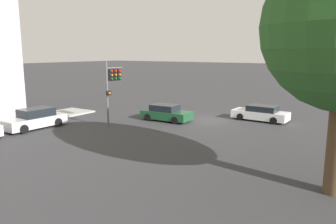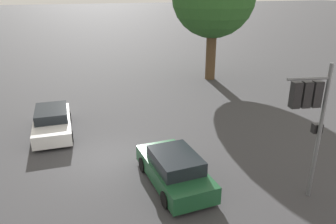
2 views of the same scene
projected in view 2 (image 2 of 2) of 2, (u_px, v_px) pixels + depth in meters
ground_plane at (108, 158)px, 15.24m from camera, size 300.00×300.00×0.00m
traffic_signal at (309, 105)px, 11.20m from camera, size 0.60×1.70×5.14m
crossing_car_0 at (174, 169)px, 13.08m from camera, size 4.41×2.15×1.40m
crossing_car_1 at (52, 122)px, 17.74m from camera, size 4.72×2.04×1.33m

